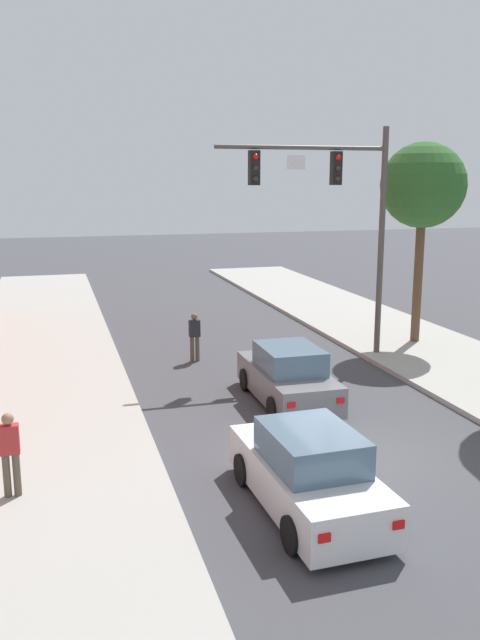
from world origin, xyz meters
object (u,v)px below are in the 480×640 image
pedestrian_sidewalk_left_walker (10,450)px  street_tree_second (423,187)px  traffic_signal_mast (338,201)px  pedestrian_crossing_road (195,335)px  car_lead_grey (288,377)px  car_following_white (308,473)px

pedestrian_sidewalk_left_walker → street_tree_second: bearing=32.9°
traffic_signal_mast → pedestrian_crossing_road: (-4.57, 1.08, -4.39)m
car_lead_grey → street_tree_second: 9.64m
car_following_white → pedestrian_crossing_road: size_ratio=2.62×
car_following_white → pedestrian_crossing_road: 10.59m
traffic_signal_mast → street_tree_second: 3.87m
street_tree_second → car_lead_grey: bearing=-144.4°
car_following_white → pedestrian_sidewalk_left_walker: size_ratio=2.62×
car_following_white → pedestrian_crossing_road: bearing=89.2°
car_following_white → pedestrian_crossing_road: (0.15, 10.59, 0.19)m
traffic_signal_mast → street_tree_second: (3.70, 1.07, 0.42)m
car_lead_grey → street_tree_second: bearing=35.6°
car_following_white → pedestrian_sidewalk_left_walker: pedestrian_sidewalk_left_walker is taller
pedestrian_crossing_road → pedestrian_sidewalk_left_walker: bearing=-121.4°
pedestrian_crossing_road → street_tree_second: street_tree_second is taller
car_lead_grey → car_following_white: (-1.71, -5.78, 0.00)m
pedestrian_crossing_road → street_tree_second: size_ratio=0.23×
traffic_signal_mast → pedestrian_sidewalk_left_walker: traffic_signal_mast is taller
car_lead_grey → pedestrian_sidewalk_left_walker: bearing=-149.9°
traffic_signal_mast → pedestrian_crossing_road: bearing=166.7°
car_lead_grey → pedestrian_crossing_road: bearing=107.9°
car_lead_grey → car_following_white: size_ratio=0.99×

